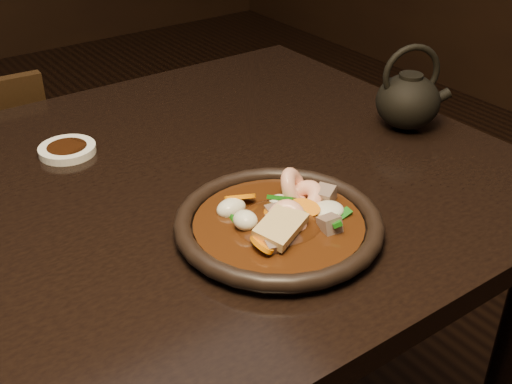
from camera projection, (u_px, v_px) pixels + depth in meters
table at (33, 276)px, 0.95m from camera, size 1.60×0.90×0.75m
plate at (279, 225)px, 0.90m from camera, size 0.29×0.29×0.03m
stirfry at (282, 219)px, 0.90m from camera, size 0.19×0.18×0.07m
soy_dish at (67, 150)px, 1.11m from camera, size 0.10×0.10×0.01m
teapot at (409, 99)px, 1.17m from camera, size 0.14×0.12×0.16m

